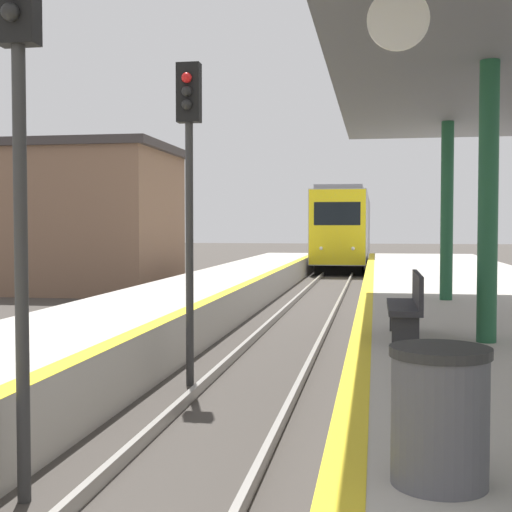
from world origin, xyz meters
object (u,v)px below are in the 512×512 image
object	(u,v)px
signal_near	(18,116)
bench	(408,304)
trash_bin	(440,415)
train	(346,229)
signal_mid	(189,163)

from	to	relation	value
signal_near	bench	xyz separation A→B (m)	(3.56, 4.26, -2.05)
signal_near	bench	size ratio (longest dim) A/B	2.90
trash_bin	bench	size ratio (longest dim) A/B	0.49
train	bench	world-z (taller)	train
trash_bin	signal_mid	bearing A→B (deg)	117.36
train	trash_bin	bearing A→B (deg)	-86.88
train	signal_mid	world-z (taller)	signal_mid
train	signal_mid	size ratio (longest dim) A/B	4.37
signal_near	train	bearing A→B (deg)	88.18
trash_bin	signal_near	bearing A→B (deg)	157.40
train	signal_mid	distance (m)	34.79
signal_mid	bench	world-z (taller)	signal_mid
signal_mid	bench	size ratio (longest dim) A/B	2.90
train	signal_near	bearing A→B (deg)	-91.82
signal_near	signal_mid	xyz separation A→B (m)	(0.27, 4.76, 0.00)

